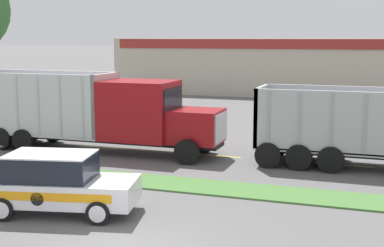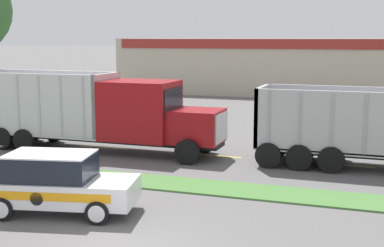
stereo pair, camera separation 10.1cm
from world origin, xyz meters
TOP-DOWN VIEW (x-y plane):
  - grass_verge at (0.00, 6.12)m, footprint 120.00×1.76m
  - centre_line_2 at (-11.66, 11.00)m, footprint 2.40×0.14m
  - centre_line_3 at (-6.26, 11.00)m, footprint 2.40×0.14m
  - centre_line_4 at (-0.86, 11.00)m, footprint 2.40×0.14m
  - centre_line_5 at (4.54, 11.00)m, footprint 2.40×0.14m
  - dump_truck_mid at (-5.25, 10.30)m, footprint 11.86×2.68m
  - rally_car at (-2.98, 2.23)m, footprint 4.69×2.68m
  - store_building_backdrop at (-4.32, 39.89)m, footprint 25.85×12.10m

SIDE VIEW (x-z plane):
  - centre_line_2 at x=-11.66m, z-range 0.00..0.01m
  - centre_line_3 at x=-6.26m, z-range 0.00..0.01m
  - centre_line_4 at x=-0.86m, z-range 0.00..0.01m
  - centre_line_5 at x=4.54m, z-range 0.00..0.01m
  - grass_verge at x=0.00m, z-range 0.00..0.06m
  - rally_car at x=-2.98m, z-range 0.00..1.80m
  - dump_truck_mid at x=-5.25m, z-range -0.09..3.41m
  - store_building_backdrop at x=-4.32m, z-range 0.00..4.97m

